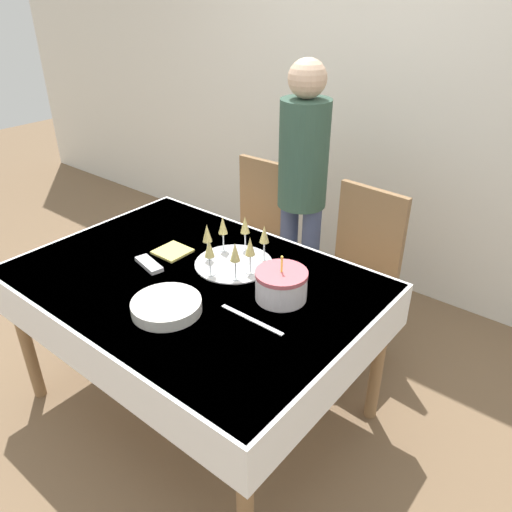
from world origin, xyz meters
name	(u,v)px	position (x,y,z in m)	size (l,w,h in m)	color
ground_plane	(201,404)	(0.00, 0.00, 0.00)	(12.00, 12.00, 0.00)	brown
wall_back	(386,84)	(0.00, 1.72, 1.35)	(8.00, 0.05, 2.70)	silver
dining_table	(193,296)	(0.00, 0.00, 0.67)	(1.57, 1.12, 0.77)	white
dining_chair_far_left	(256,233)	(-0.35, 0.88, 0.54)	(0.43, 0.43, 0.97)	olive
dining_chair_far_right	(356,269)	(0.35, 0.88, 0.54)	(0.45, 0.45, 0.97)	olive
birthday_cake	(281,285)	(0.40, 0.12, 0.83)	(0.22, 0.22, 0.20)	white
champagne_tray	(234,248)	(0.07, 0.21, 0.85)	(0.36, 0.36, 0.18)	silver
plate_stack_main	(167,306)	(0.11, -0.24, 0.80)	(0.28, 0.28, 0.05)	silver
cake_knife	(252,320)	(0.40, -0.08, 0.77)	(0.30, 0.02, 0.00)	silver
fork_pile	(149,264)	(-0.22, -0.06, 0.78)	(0.18, 0.10, 0.02)	silver
napkin_pile	(172,251)	(-0.23, 0.10, 0.78)	(0.15, 0.15, 0.01)	#E0D166
person_standing	(303,175)	(-0.09, 0.98, 0.94)	(0.28, 0.28, 1.58)	#3F4C72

